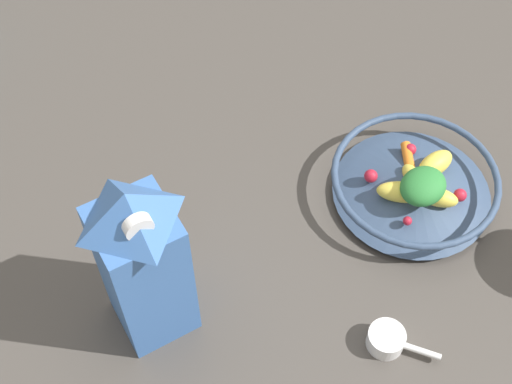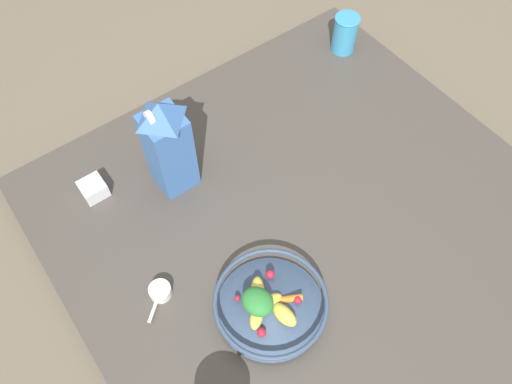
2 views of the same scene
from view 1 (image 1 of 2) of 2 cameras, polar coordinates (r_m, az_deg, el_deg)
name	(u,v)px [view 1 (image 1 of 2)]	position (r m, az deg, el deg)	size (l,w,h in m)	color
ground_plane	(272,148)	(1.14, 1.30, 3.55)	(6.00, 6.00, 0.00)	#665B4C
countertop	(272,139)	(1.12, 1.33, 4.27)	(1.10, 1.10, 0.05)	#47423D
fruit_bowl	(415,183)	(1.03, 12.58, 0.68)	(0.24, 0.24, 0.08)	#384C6B
milk_carton	(142,262)	(0.82, -9.09, -5.57)	(0.09, 0.09, 0.27)	#3D6BB2
measuring_scoop	(388,340)	(0.92, 10.48, -11.55)	(0.07, 0.08, 0.03)	white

